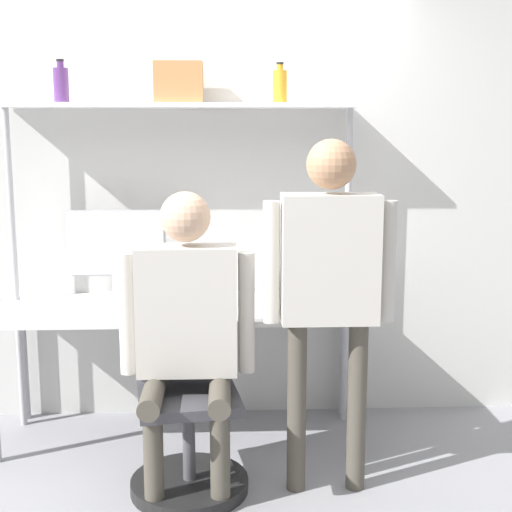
{
  "coord_description": "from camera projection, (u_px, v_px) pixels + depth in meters",
  "views": [
    {
      "loc": [
        0.25,
        -3.42,
        1.7
      ],
      "look_at": [
        0.39,
        -0.06,
        1.1
      ],
      "focal_mm": 50.0,
      "sensor_mm": 36.0,
      "label": 1
    }
  ],
  "objects": [
    {
      "name": "ground_plane",
      "position": [
        179.0,
        465.0,
        3.66
      ],
      "size": [
        12.0,
        12.0,
        0.0
      ],
      "primitive_type": "plane",
      "color": "gray"
    },
    {
      "name": "wall_back",
      "position": [
        183.0,
        190.0,
        4.14
      ],
      "size": [
        8.0,
        0.06,
        2.7
      ],
      "color": "silver",
      "rests_on": "ground_plane"
    },
    {
      "name": "desk",
      "position": [
        181.0,
        318.0,
        3.89
      ],
      "size": [
        2.02,
        0.68,
        0.75
      ],
      "color": "white",
      "rests_on": "ground_plane"
    },
    {
      "name": "shelf_unit",
      "position": [
        180.0,
        149.0,
        3.91
      ],
      "size": [
        1.91,
        0.29,
        1.84
      ],
      "color": "white",
      "rests_on": "ground_plane"
    },
    {
      "name": "monitor",
      "position": [
        117.0,
        248.0,
        4.02
      ],
      "size": [
        0.56,
        0.17,
        0.5
      ],
      "color": "#B7B7BC",
      "rests_on": "desk"
    },
    {
      "name": "laptop",
      "position": [
        181.0,
        301.0,
        3.74
      ],
      "size": [
        0.28,
        0.22,
        0.22
      ],
      "color": "silver",
      "rests_on": "desk"
    },
    {
      "name": "cell_phone",
      "position": [
        229.0,
        313.0,
        3.7
      ],
      "size": [
        0.07,
        0.15,
        0.01
      ],
      "color": "black",
      "rests_on": "desk"
    },
    {
      "name": "office_chair",
      "position": [
        188.0,
        429.0,
        3.39
      ],
      "size": [
        0.56,
        0.56,
        0.94
      ],
      "color": "black",
      "rests_on": "ground_plane"
    },
    {
      "name": "person_seated",
      "position": [
        187.0,
        318.0,
        3.25
      ],
      "size": [
        0.62,
        0.47,
        1.42
      ],
      "color": "#4C473D",
      "rests_on": "ground_plane"
    },
    {
      "name": "person_standing",
      "position": [
        329.0,
        271.0,
        3.23
      ],
      "size": [
        0.61,
        0.22,
        1.66
      ],
      "color": "#4C473D",
      "rests_on": "ground_plane"
    },
    {
      "name": "bottle_purple",
      "position": [
        61.0,
        84.0,
        3.83
      ],
      "size": [
        0.08,
        0.08,
        0.23
      ],
      "color": "#593372",
      "rests_on": "shelf_unit"
    },
    {
      "name": "bottle_amber",
      "position": [
        280.0,
        86.0,
        3.88
      ],
      "size": [
        0.08,
        0.08,
        0.22
      ],
      "color": "gold",
      "rests_on": "shelf_unit"
    },
    {
      "name": "storage_box",
      "position": [
        179.0,
        83.0,
        3.85
      ],
      "size": [
        0.26,
        0.18,
        0.22
      ],
      "color": "#B27A47",
      "rests_on": "shelf_unit"
    }
  ]
}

